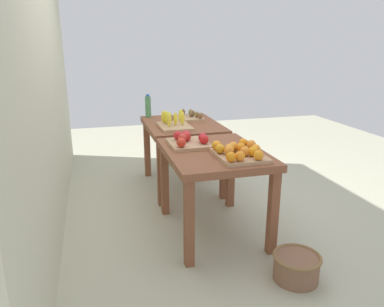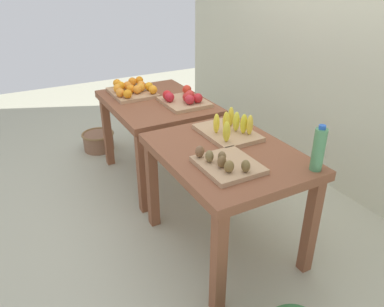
{
  "view_description": "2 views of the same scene",
  "coord_description": "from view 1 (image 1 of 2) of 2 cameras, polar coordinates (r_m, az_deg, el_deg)",
  "views": [
    {
      "loc": [
        -3.39,
        0.96,
        1.63
      ],
      "look_at": [
        0.08,
        0.02,
        0.54
      ],
      "focal_mm": 34.54,
      "sensor_mm": 36.0,
      "label": 1
    },
    {
      "loc": [
        2.31,
        -1.21,
        1.82
      ],
      "look_at": [
        0.09,
        0.0,
        0.52
      ],
      "focal_mm": 34.94,
      "sensor_mm": 36.0,
      "label": 2
    }
  ],
  "objects": [
    {
      "name": "ground_plane",
      "position": [
        3.88,
        0.56,
        -7.97
      ],
      "size": [
        8.0,
        8.0,
        0.0
      ],
      "primitive_type": "plane",
      "color": "#ADAC92"
    },
    {
      "name": "back_wall",
      "position": [
        3.41,
        -22.42,
        13.46
      ],
      "size": [
        4.4,
        0.12,
        3.0
      ],
      "primitive_type": "cube",
      "color": "beige",
      "rests_on": "ground_plane"
    },
    {
      "name": "display_table_left",
      "position": [
        3.15,
        3.37,
        -1.43
      ],
      "size": [
        1.04,
        0.8,
        0.76
      ],
      "color": "brown",
      "rests_on": "ground_plane"
    },
    {
      "name": "display_table_right",
      "position": [
        4.18,
        -1.52,
        3.23
      ],
      "size": [
        1.04,
        0.8,
        0.76
      ],
      "color": "brown",
      "rests_on": "ground_plane"
    },
    {
      "name": "orange_bin",
      "position": [
        2.92,
        7.3,
        0.2
      ],
      "size": [
        0.45,
        0.39,
        0.11
      ],
      "color": "tan",
      "rests_on": "display_table_left"
    },
    {
      "name": "apple_bin",
      "position": [
        3.24,
        -0.51,
        1.96
      ],
      "size": [
        0.4,
        0.35,
        0.11
      ],
      "color": "tan",
      "rests_on": "display_table_left"
    },
    {
      "name": "banana_crate",
      "position": [
        3.93,
        -2.82,
        4.64
      ],
      "size": [
        0.44,
        0.32,
        0.17
      ],
      "color": "tan",
      "rests_on": "display_table_right"
    },
    {
      "name": "kiwi_bin",
      "position": [
        4.36,
        -0.44,
        5.66
      ],
      "size": [
        0.36,
        0.32,
        0.1
      ],
      "color": "tan",
      "rests_on": "display_table_right"
    },
    {
      "name": "water_bottle",
      "position": [
        4.5,
        -6.8,
        7.23
      ],
      "size": [
        0.07,
        0.07,
        0.28
      ],
      "color": "#4C8C59",
      "rests_on": "display_table_right"
    },
    {
      "name": "watermelon_pile",
      "position": [
        5.24,
        -1.17,
        0.12
      ],
      "size": [
        0.6,
        0.62,
        0.25
      ],
      "color": "#29632F",
      "rests_on": "ground_plane"
    },
    {
      "name": "wicker_basket",
      "position": [
        2.84,
        15.81,
        -16.43
      ],
      "size": [
        0.34,
        0.34,
        0.19
      ],
      "color": "brown",
      "rests_on": "ground_plane"
    }
  ]
}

